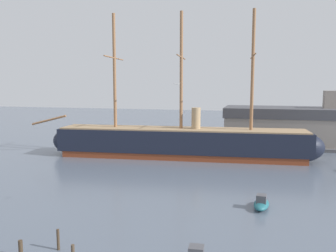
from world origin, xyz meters
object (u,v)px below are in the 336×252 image
Objects in this scene: dinghy_far_left at (80,151)px; motorboat_distant_centre at (209,149)px; seagull_in_flight at (177,84)px; tall_ship at (181,142)px; motorboat_mid_right at (261,203)px; mooring_piling_nearest at (58,240)px; mooring_piling_right_pair at (21,249)px; dockside_warehouse_right at (303,127)px.

dinghy_far_left is 0.58× the size of motorboat_distant_centre.
seagull_in_flight reaches higher than dinghy_far_left.
tall_ship is 13.92× the size of motorboat_mid_right.
mooring_piling_nearest is at bearing -134.06° from seagull_in_flight.
tall_ship is at bearing 101.89° from seagull_in_flight.
mooring_piling_nearest reaches higher than motorboat_distant_centre.
mooring_piling_nearest is at bearing -97.46° from motorboat_distant_centre.
motorboat_distant_centre is 2.41× the size of mooring_piling_right_pair.
dinghy_far_left is at bearing -163.67° from motorboat_distant_centre.
dinghy_far_left is (-43.49, 29.56, -0.44)m from motorboat_mid_right.
dockside_warehouse_right is at bearing 30.93° from motorboat_distant_centre.
mooring_piling_right_pair is (-4.87, -49.19, -2.72)m from tall_ship.
mooring_piling_nearest is 21.11m from seagull_in_flight.
mooring_piling_right_pair is at bearing -138.88° from motorboat_mid_right.
seagull_in_flight reaches higher than motorboat_mid_right.
motorboat_mid_right reaches higher than dinghy_far_left.
tall_ship is at bearing -0.28° from dinghy_far_left.
seagull_in_flight reaches higher than dockside_warehouse_right.
dinghy_far_left is 53.55m from mooring_piling_right_pair.
motorboat_mid_right reaches higher than motorboat_distant_centre.
seagull_in_flight is (12.62, 12.40, 15.87)m from mooring_piling_right_pair.
tall_ship is 34.50m from motorboat_mid_right.
dockside_warehouse_right is 64.60m from seagull_in_flight.
seagull_in_flight reaches higher than motorboat_distant_centre.
motorboat_mid_right is 4.87× the size of seagull_in_flight.
dinghy_far_left is (-25.73, 0.13, -3.29)m from tall_ship.
dockside_warehouse_right reaches higher than motorboat_mid_right.
dockside_warehouse_right is at bearing 78.32° from motorboat_mid_right.
motorboat_mid_right is at bearing 41.44° from mooring_piling_nearest.
mooring_piling_nearest is 76.79m from dockside_warehouse_right.
motorboat_mid_right is (17.76, -29.44, -2.85)m from tall_ship.
mooring_piling_right_pair is at bearing -67.07° from dinghy_far_left.
motorboat_mid_right is 53.97m from dockside_warehouse_right.
motorboat_distant_centre is at bearing 107.98° from motorboat_mid_right.
seagull_in_flight is (33.48, -36.92, 16.45)m from dinghy_far_left.
tall_ship is at bearing 121.11° from motorboat_mid_right.
dockside_warehouse_right is (10.89, 52.67, 4.47)m from motorboat_mid_right.
mooring_piling_nearest reaches higher than dinghy_far_left.
tall_ship is 49.51m from mooring_piling_right_pair.
mooring_piling_right_pair is at bearing -135.49° from seagull_in_flight.
tall_ship reaches higher than mooring_piling_right_pair.
motorboat_distant_centre is (-12.54, 38.63, -0.15)m from motorboat_mid_right.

